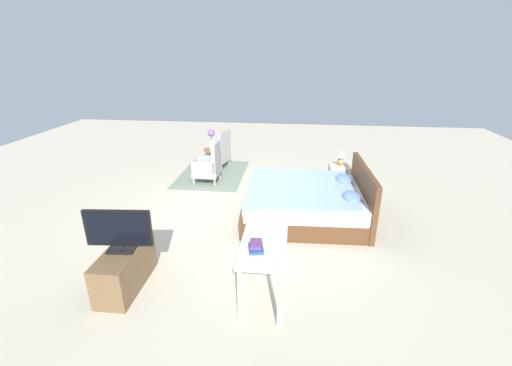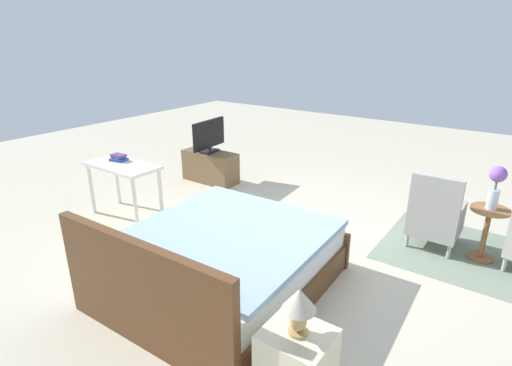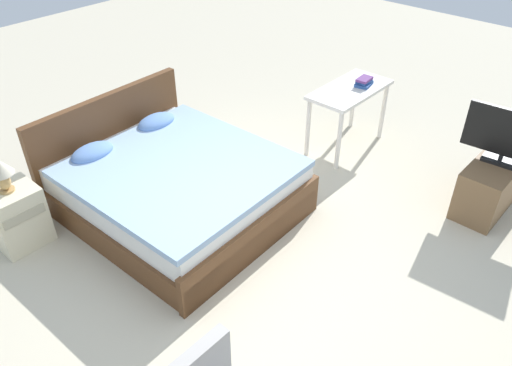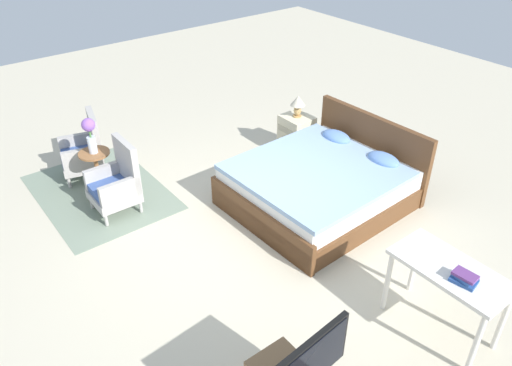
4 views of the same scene
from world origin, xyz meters
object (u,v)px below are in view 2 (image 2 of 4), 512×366
Objects in this scene: flower_vase at (496,183)px; book_stack at (119,158)px; armchair_by_window_right at (435,217)px; table_lamp at (299,305)px; vanity_desk at (123,172)px; tv_flatscreen at (209,136)px; bed at (220,262)px; tv_stand at (210,167)px; side_table at (486,228)px.

flower_vase reaches higher than book_stack.
armchair_by_window_right is 2.79× the size of table_lamp.
vanity_desk is at bearing 155.91° from book_stack.
book_stack is at bearing 84.47° from tv_flatscreen.
vanity_desk is at bearing -14.48° from bed.
tv_flatscreen is 0.76× the size of vanity_desk.
tv_stand is 4.02× the size of book_stack.
flower_vase reaches higher than bed.
flower_vase reaches higher than armchair_by_window_right.
armchair_by_window_right is 0.88× the size of vanity_desk.
tv_stand is at bearing -175.19° from tv_flatscreen.
vanity_desk is (-0.00, 1.72, -0.16)m from tv_flatscreen.
vanity_desk is at bearing 20.82° from side_table.
side_table is 4.19m from tv_flatscreen.
side_table is at bearing -133.08° from bed.
armchair_by_window_right is 0.52m from side_table.
table_lamp is 3.64m from vanity_desk.
bed is at bearing 46.92° from side_table.
flower_vase is at bearing 178.07° from tv_stand.
vanity_desk is at bearing 89.95° from tv_stand.
bed is 6.42× the size of table_lamp.
side_table is 0.64× the size of tv_stand.
bed is 8.88× the size of book_stack.
flower_vase is 4.46m from vanity_desk.
vanity_desk is at bearing 90.02° from tv_flatscreen.
tv_stand is 1.77m from vanity_desk.
flower_vase is (0.00, -0.00, 0.52)m from side_table.
armchair_by_window_right is at bearing 177.14° from tv_stand.
tv_flatscreen is (4.17, -0.14, -0.10)m from flower_vase.
armchair_by_window_right is 3.96m from vanity_desk.
tv_flatscreen reaches higher than side_table.
bed is 2.93m from side_table.
tv_flatscreen is at bearing 4.81° from tv_stand.
bed is 3.14m from tv_stand.
bed is at bearing 165.52° from vanity_desk.
tv_stand is 0.54m from tv_flatscreen.
book_stack is at bearing 21.14° from armchair_by_window_right.
bed reaches higher than tv_stand.
table_lamp is 4.56m from tv_stand.
armchair_by_window_right is (-1.48, -2.10, 0.08)m from bed.
tv_stand is at bearing -41.03° from table_lamp.
armchair_by_window_right is 1.51× the size of side_table.
table_lamp is (0.75, 2.83, -0.11)m from flower_vase.
armchair_by_window_right is 3.65m from tv_stand.
tv_flatscreen is (0.00, 0.00, 0.54)m from tv_stand.
flower_vase is at bearing -133.08° from bed.
flower_vase is 4.21m from tv_stand.
flower_vase is (-2.00, -2.14, 0.61)m from bed.
side_table is at bearing -159.18° from vanity_desk.
book_stack is at bearing 19.27° from side_table.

